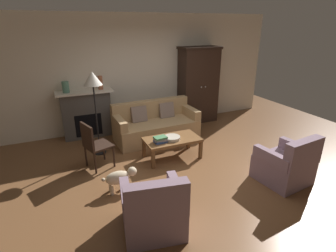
# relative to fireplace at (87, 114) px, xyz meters

# --- Properties ---
(ground_plane) EXTENTS (9.60, 9.60, 0.00)m
(ground_plane) POSITION_rel_fireplace_xyz_m (1.55, -2.30, -0.57)
(ground_plane) COLOR brown
(back_wall) EXTENTS (7.20, 0.10, 2.80)m
(back_wall) POSITION_rel_fireplace_xyz_m (1.55, 0.25, 0.83)
(back_wall) COLOR silver
(back_wall) RESTS_ON ground
(fireplace) EXTENTS (1.26, 0.48, 1.12)m
(fireplace) POSITION_rel_fireplace_xyz_m (0.00, 0.00, 0.00)
(fireplace) COLOR #4C4947
(fireplace) RESTS_ON ground
(armoire) EXTENTS (1.06, 0.57, 2.00)m
(armoire) POSITION_rel_fireplace_xyz_m (2.95, -0.08, 0.44)
(armoire) COLOR black
(armoire) RESTS_ON ground
(couch) EXTENTS (1.95, 0.92, 0.86)m
(couch) POSITION_rel_fireplace_xyz_m (1.44, -0.78, -0.25)
(couch) COLOR tan
(couch) RESTS_ON ground
(coffee_table) EXTENTS (1.10, 0.60, 0.42)m
(coffee_table) POSITION_rel_fireplace_xyz_m (1.39, -1.82, -0.20)
(coffee_table) COLOR brown
(coffee_table) RESTS_ON ground
(fruit_bowl) EXTENTS (0.32, 0.32, 0.06)m
(fruit_bowl) POSITION_rel_fireplace_xyz_m (1.37, -1.86, -0.12)
(fruit_bowl) COLOR beige
(fruit_bowl) RESTS_ON coffee_table
(book_stack) EXTENTS (0.26, 0.19, 0.12)m
(book_stack) POSITION_rel_fireplace_xyz_m (1.10, -1.90, -0.09)
(book_stack) COLOR #38569E
(book_stack) RESTS_ON coffee_table
(mantel_vase_jade) EXTENTS (0.15, 0.15, 0.25)m
(mantel_vase_jade) POSITION_rel_fireplace_xyz_m (-0.38, -0.02, 0.68)
(mantel_vase_jade) COLOR slate
(mantel_vase_jade) RESTS_ON fireplace
(mantel_vase_terracotta) EXTENTS (0.11, 0.11, 0.31)m
(mantel_vase_terracotta) POSITION_rel_fireplace_xyz_m (0.38, -0.02, 0.71)
(mantel_vase_terracotta) COLOR #A86042
(mantel_vase_terracotta) RESTS_ON fireplace
(armchair_near_left) EXTENTS (0.89, 0.89, 0.88)m
(armchair_near_left) POSITION_rel_fireplace_xyz_m (0.32, -3.58, -0.25)
(armchair_near_left) COLOR gray
(armchair_near_left) RESTS_ON ground
(armchair_near_right) EXTENTS (0.85, 0.85, 0.88)m
(armchair_near_right) POSITION_rel_fireplace_xyz_m (2.78, -3.40, -0.25)
(armchair_near_right) COLOR gray
(armchair_near_right) RESTS_ON ground
(side_chair_wooden) EXTENTS (0.55, 0.55, 0.90)m
(side_chair_wooden) POSITION_rel_fireplace_xyz_m (-0.10, -1.62, -0.06)
(side_chair_wooden) COLOR black
(side_chair_wooden) RESTS_ON ground
(floor_lamp) EXTENTS (0.36, 0.36, 1.71)m
(floor_lamp) POSITION_rel_fireplace_xyz_m (0.08, -1.02, 0.91)
(floor_lamp) COLOR black
(floor_lamp) RESTS_ON ground
(dog) EXTENTS (0.57, 0.20, 0.39)m
(dog) POSITION_rel_fireplace_xyz_m (0.14, -2.53, -0.32)
(dog) COLOR beige
(dog) RESTS_ON ground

